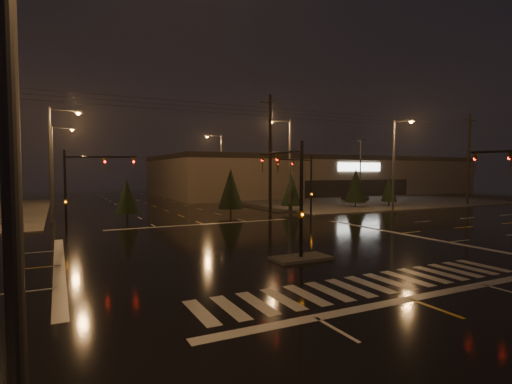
% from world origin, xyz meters
% --- Properties ---
extents(ground, '(140.00, 140.00, 0.00)m').
position_xyz_m(ground, '(0.00, 0.00, 0.00)').
color(ground, black).
rests_on(ground, ground).
extents(sidewalk_ne, '(36.00, 36.00, 0.12)m').
position_xyz_m(sidewalk_ne, '(30.00, 30.00, 0.06)').
color(sidewalk_ne, '#474440').
rests_on(sidewalk_ne, ground).
extents(median_island, '(3.00, 1.60, 0.15)m').
position_xyz_m(median_island, '(0.00, -4.00, 0.07)').
color(median_island, '#474440').
rests_on(median_island, ground).
extents(crosswalk, '(15.00, 2.60, 0.01)m').
position_xyz_m(crosswalk, '(0.00, -9.00, 0.01)').
color(crosswalk, beige).
rests_on(crosswalk, ground).
extents(stop_bar_near, '(16.00, 0.50, 0.01)m').
position_xyz_m(stop_bar_near, '(0.00, -11.00, 0.01)').
color(stop_bar_near, beige).
rests_on(stop_bar_near, ground).
extents(stop_bar_far, '(16.00, 0.50, 0.01)m').
position_xyz_m(stop_bar_far, '(0.00, 11.00, 0.01)').
color(stop_bar_far, beige).
rests_on(stop_bar_far, ground).
extents(parking_lot, '(50.00, 24.00, 0.08)m').
position_xyz_m(parking_lot, '(35.00, 28.00, 0.04)').
color(parking_lot, black).
rests_on(parking_lot, ground).
extents(retail_building, '(60.20, 28.30, 7.20)m').
position_xyz_m(retail_building, '(35.00, 45.99, 3.84)').
color(retail_building, '#6E614E').
rests_on(retail_building, ground).
extents(signal_mast_median, '(0.25, 4.59, 6.00)m').
position_xyz_m(signal_mast_median, '(0.00, -3.07, 3.75)').
color(signal_mast_median, black).
rests_on(signal_mast_median, ground).
extents(signal_mast_ne, '(4.84, 1.86, 6.00)m').
position_xyz_m(signal_mast_ne, '(9.50, 10.14, 3.79)').
color(signal_mast_ne, black).
rests_on(signal_mast_ne, ground).
extents(signal_mast_nw, '(4.84, 1.86, 6.00)m').
position_xyz_m(signal_mast_nw, '(-9.50, 10.14, 3.79)').
color(signal_mast_nw, black).
rests_on(signal_mast_nw, ground).
extents(streetlight_0, '(2.77, 0.32, 10.00)m').
position_xyz_m(streetlight_0, '(-11.18, -15.00, 5.80)').
color(streetlight_0, '#38383A').
rests_on(streetlight_0, ground).
extents(streetlight_1, '(2.77, 0.32, 10.00)m').
position_xyz_m(streetlight_1, '(-11.18, 18.00, 5.80)').
color(streetlight_1, '#38383A').
rests_on(streetlight_1, ground).
extents(streetlight_2, '(2.77, 0.32, 10.00)m').
position_xyz_m(streetlight_2, '(-11.18, 34.00, 5.80)').
color(streetlight_2, '#38383A').
rests_on(streetlight_2, ground).
extents(streetlight_3, '(2.77, 0.32, 10.00)m').
position_xyz_m(streetlight_3, '(11.18, 16.00, 5.80)').
color(streetlight_3, '#38383A').
rests_on(streetlight_3, ground).
extents(streetlight_4, '(2.77, 0.32, 10.00)m').
position_xyz_m(streetlight_4, '(11.18, 36.00, 5.80)').
color(streetlight_4, '#38383A').
rests_on(streetlight_4, ground).
extents(streetlight_6, '(0.32, 2.77, 10.00)m').
position_xyz_m(streetlight_6, '(22.00, 11.18, 5.80)').
color(streetlight_6, '#38383A').
rests_on(streetlight_6, ground).
extents(utility_pole_1, '(2.20, 0.32, 12.00)m').
position_xyz_m(utility_pole_1, '(8.00, 14.00, 6.13)').
color(utility_pole_1, black).
rests_on(utility_pole_1, ground).
extents(utility_pole_2, '(2.20, 0.32, 12.00)m').
position_xyz_m(utility_pole_2, '(38.00, 14.00, 6.13)').
color(utility_pole_2, black).
rests_on(utility_pole_2, ground).
extents(conifer_0, '(2.24, 2.24, 4.20)m').
position_xyz_m(conifer_0, '(12.12, 16.68, 2.45)').
color(conifer_0, black).
rests_on(conifer_0, ground).
extents(conifer_1, '(2.63, 2.63, 4.81)m').
position_xyz_m(conifer_1, '(21.69, 17.27, 2.75)').
color(conifer_1, black).
rests_on(conifer_1, ground).
extents(conifer_2, '(1.95, 1.95, 3.74)m').
position_xyz_m(conifer_2, '(26.16, 16.26, 2.22)').
color(conifer_2, black).
rests_on(conifer_2, ground).
extents(conifer_3, '(1.98, 1.98, 3.80)m').
position_xyz_m(conifer_3, '(-5.48, 15.92, 2.25)').
color(conifer_3, black).
rests_on(conifer_3, ground).
extents(conifer_4, '(2.59, 2.59, 4.74)m').
position_xyz_m(conifer_4, '(4.70, 16.29, 2.72)').
color(conifer_4, black).
rests_on(conifer_4, ground).
extents(car_parked, '(3.32, 4.36, 1.39)m').
position_xyz_m(car_parked, '(28.70, 25.56, 0.69)').
color(car_parked, black).
rests_on(car_parked, ground).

